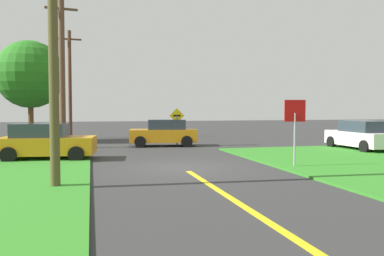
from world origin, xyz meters
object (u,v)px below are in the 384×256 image
(car_approaching_junction, at_px, (164,133))
(parked_car_near_building, at_px, (46,142))
(stop_sign, at_px, (295,120))
(utility_pole_far, at_px, (70,83))
(oak_tree_left, at_px, (30,75))
(direction_sign, at_px, (177,123))
(utility_pole_near, at_px, (53,16))
(car_on_crossroad, at_px, (362,136))
(utility_pole_mid, at_px, (62,71))

(car_approaching_junction, bearing_deg, parked_car_near_building, 48.41)
(stop_sign, xyz_separation_m, utility_pole_far, (-9.06, 18.36, 2.43))
(parked_car_near_building, height_order, oak_tree_left, oak_tree_left)
(parked_car_near_building, distance_m, direction_sign, 8.52)
(parked_car_near_building, relative_size, utility_pole_near, 0.45)
(stop_sign, relative_size, car_approaching_junction, 0.61)
(car_on_crossroad, bearing_deg, parked_car_near_building, 91.59)
(stop_sign, relative_size, utility_pole_mid, 0.30)
(utility_pole_near, distance_m, utility_pole_mid, 12.13)
(utility_pole_mid, xyz_separation_m, direction_sign, (6.59, -0.48, -2.98))
(utility_pole_far, bearing_deg, parked_car_near_building, -91.69)
(stop_sign, height_order, car_approaching_junction, stop_sign)
(parked_car_near_building, relative_size, utility_pole_mid, 0.49)
(oak_tree_left, bearing_deg, parked_car_near_building, -78.85)
(utility_pole_mid, height_order, direction_sign, utility_pole_mid)
(parked_car_near_building, xyz_separation_m, car_approaching_junction, (6.25, 5.22, -0.00))
(car_approaching_junction, height_order, utility_pole_near, utility_pole_near)
(stop_sign, relative_size, oak_tree_left, 0.38)
(car_approaching_junction, bearing_deg, utility_pole_near, 74.68)
(parked_car_near_building, height_order, car_on_crossroad, same)
(direction_sign, bearing_deg, utility_pole_near, -117.35)
(utility_pole_mid, distance_m, direction_sign, 7.25)
(car_on_crossroad, distance_m, direction_sign, 10.49)
(utility_pole_far, xyz_separation_m, direction_sign, (6.57, -8.59, -2.85))
(stop_sign, bearing_deg, oak_tree_left, -46.26)
(car_approaching_junction, xyz_separation_m, oak_tree_left, (-8.26, 4.98, 3.78))
(utility_pole_near, relative_size, direction_sign, 4.06)
(utility_pole_near, height_order, oak_tree_left, utility_pole_near)
(car_approaching_junction, bearing_deg, oak_tree_left, -22.58)
(utility_pole_mid, xyz_separation_m, oak_tree_left, (-2.39, 4.87, 0.17))
(direction_sign, bearing_deg, oak_tree_left, 149.22)
(utility_pole_mid, relative_size, utility_pole_far, 1.04)
(car_on_crossroad, height_order, oak_tree_left, oak_tree_left)
(utility_pole_near, height_order, utility_pole_mid, utility_pole_near)
(direction_sign, distance_m, oak_tree_left, 10.91)
(car_approaching_junction, bearing_deg, car_on_crossroad, 161.61)
(utility_pole_mid, bearing_deg, direction_sign, -4.13)
(parked_car_near_building, relative_size, car_on_crossroad, 0.96)
(car_approaching_junction, bearing_deg, utility_pole_mid, 7.41)
(car_approaching_junction, distance_m, utility_pole_far, 10.68)
(parked_car_near_building, height_order, utility_pole_near, utility_pole_near)
(parked_car_near_building, xyz_separation_m, utility_pole_mid, (0.38, 5.34, 3.61))
(parked_car_near_building, relative_size, utility_pole_far, 0.51)
(car_on_crossroad, xyz_separation_m, oak_tree_left, (-18.32, 10.09, 3.78))
(oak_tree_left, bearing_deg, direction_sign, -30.78)
(car_on_crossroad, bearing_deg, direction_sign, 64.25)
(stop_sign, relative_size, direction_sign, 1.13)
(utility_pole_mid, bearing_deg, parked_car_near_building, -94.05)
(stop_sign, xyz_separation_m, parked_car_near_building, (-9.46, 4.91, -1.05))
(utility_pole_mid, relative_size, oak_tree_left, 1.26)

